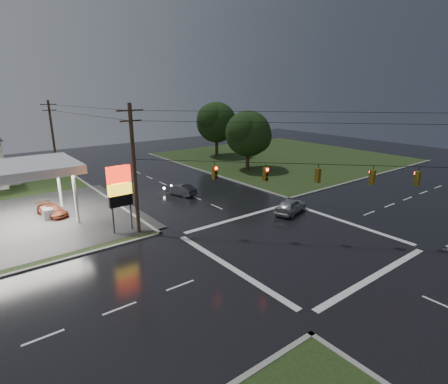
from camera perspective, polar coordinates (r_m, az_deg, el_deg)
ground at (r=29.59m, az=11.66°, el=-7.86°), size 120.00×120.00×0.00m
grass_ne at (r=64.85m, az=9.51°, el=5.65°), size 36.00×36.00×0.08m
pylon_sign at (r=30.69m, az=-16.67°, el=0.64°), size 2.00×0.35×6.00m
utility_pole_nw at (r=29.74m, az=-14.44°, el=3.72°), size 2.20×0.32×11.00m
utility_pole_n at (r=56.80m, az=-26.17°, el=8.22°), size 2.20×0.32×10.50m
traffic_signals at (r=27.59m, az=12.49°, el=4.50°), size 26.87×26.87×1.47m
tree_ne_near at (r=52.95m, az=4.07°, el=9.47°), size 7.99×6.80×8.98m
tree_ne_far at (r=64.04m, az=-1.12°, el=11.29°), size 8.46×7.20×9.80m
car_north at (r=41.27m, az=-7.07°, el=0.39°), size 2.41×4.23×1.32m
car_crossing at (r=35.70m, az=10.85°, el=-2.21°), size 4.75×2.96×1.51m
car_pump at (r=38.08m, az=-26.25°, el=-2.75°), size 2.57×4.32×1.17m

